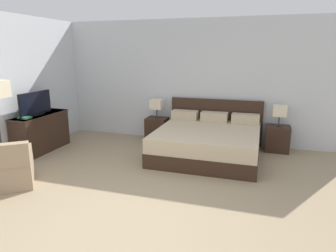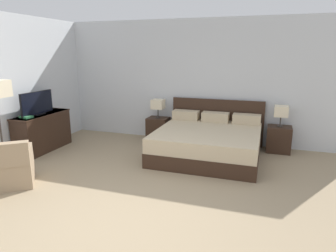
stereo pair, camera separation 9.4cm
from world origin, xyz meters
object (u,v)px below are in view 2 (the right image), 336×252
at_px(book_red_cover, 26,117).
at_px(bed, 208,141).
at_px(dresser, 43,131).
at_px(tv, 37,104).
at_px(nightstand_left, 158,129).
at_px(armchair_by_window, 9,168).
at_px(nightstand_right, 279,139).
at_px(table_lamp_left, 158,104).
at_px(table_lamp_right, 281,111).

bearing_deg(book_red_cover, bed, 18.84).
height_order(dresser, tv, tv).
height_order(nightstand_left, armchair_by_window, armchair_by_window).
bearing_deg(nightstand_left, bed, -28.40).
relative_size(bed, book_red_cover, 8.79).
xyz_separation_m(bed, armchair_by_window, (-2.70, -2.37, -0.02)).
bearing_deg(nightstand_right, table_lamp_left, 179.97).
bearing_deg(bed, nightstand_right, 28.40).
bearing_deg(nightstand_left, table_lamp_left, 90.00).
xyz_separation_m(table_lamp_right, armchair_by_window, (-4.06, -3.11, -0.59)).
relative_size(table_lamp_left, dresser, 0.33).
xyz_separation_m(table_lamp_left, tv, (-2.08, -1.56, 0.16)).
bearing_deg(armchair_by_window, book_red_cover, 120.88).
height_order(table_lamp_left, dresser, table_lamp_left).
relative_size(table_lamp_right, armchair_by_window, 0.45).
xyz_separation_m(table_lamp_right, tv, (-4.79, -1.56, 0.16)).
relative_size(table_lamp_right, tv, 0.50).
height_order(bed, tv, tv).
height_order(nightstand_left, tv, tv).
height_order(bed, dresser, bed).
xyz_separation_m(table_lamp_left, book_red_cover, (-2.07, -1.90, -0.06)).
bearing_deg(bed, armchair_by_window, -138.70).
xyz_separation_m(table_lamp_right, dresser, (-4.79, -1.48, -0.46)).
relative_size(bed, nightstand_left, 3.78).
height_order(nightstand_left, dresser, dresser).
height_order(nightstand_left, nightstand_right, same).
height_order(table_lamp_right, armchair_by_window, table_lamp_right).
relative_size(dresser, book_red_cover, 5.68).
relative_size(nightstand_right, table_lamp_right, 1.26).
bearing_deg(table_lamp_left, bed, -28.45).
relative_size(book_red_cover, armchair_by_window, 0.24).
relative_size(nightstand_left, book_red_cover, 2.33).
height_order(nightstand_right, armchair_by_window, armchair_by_window).
relative_size(table_lamp_right, book_red_cover, 1.85).
bearing_deg(table_lamp_right, nightstand_left, -179.97).
bearing_deg(table_lamp_left, nightstand_right, -0.03).
height_order(table_lamp_left, table_lamp_right, same).
bearing_deg(dresser, tv, -88.31).
relative_size(nightstand_right, dresser, 0.41).
height_order(nightstand_right, table_lamp_right, table_lamp_right).
distance_m(bed, dresser, 3.52).
bearing_deg(dresser, table_lamp_right, 17.13).
xyz_separation_m(book_red_cover, armchair_by_window, (0.72, -1.21, -0.53)).
bearing_deg(nightstand_right, book_red_cover, -158.31).
xyz_separation_m(nightstand_right, table_lamp_left, (-2.71, 0.00, 0.60)).
height_order(dresser, book_red_cover, book_red_cover).
distance_m(nightstand_left, table_lamp_left, 0.60).
xyz_separation_m(nightstand_left, book_red_cover, (-2.07, -1.90, 0.54)).
bearing_deg(armchair_by_window, nightstand_left, 66.55).
xyz_separation_m(nightstand_right, armchair_by_window, (-4.06, -3.11, 0.01)).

